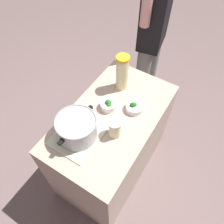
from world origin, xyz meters
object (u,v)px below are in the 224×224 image
broccoli_bowl_center (108,105)px  broccoli_bowl_front (134,107)px  cooking_pot (77,128)px  person_cook (152,38)px  mason_jar (115,128)px  lemonade_pitcher (122,73)px

broccoli_bowl_center → broccoli_bowl_front: bearing=-62.7°
cooking_pot → person_cook: size_ratio=0.20×
mason_jar → person_cook: bearing=12.6°
broccoli_bowl_front → broccoli_bowl_center: broccoli_bowl_center is taller
cooking_pot → broccoli_bowl_front: size_ratio=2.64×
lemonade_pitcher → mason_jar: lemonade_pitcher is taller
person_cook → broccoli_bowl_center: bearing=-175.4°
cooking_pot → broccoli_bowl_center: cooking_pot is taller
mason_jar → broccoli_bowl_center: size_ratio=1.15×
lemonade_pitcher → broccoli_bowl_center: lemonade_pitcher is taller
person_cook → mason_jar: bearing=-167.4°
lemonade_pitcher → person_cook: 0.62m
cooking_pot → person_cook: 1.15m
broccoli_bowl_front → person_cook: bearing=17.2°
mason_jar → broccoli_bowl_center: (0.17, 0.16, -0.03)m
lemonade_pitcher → broccoli_bowl_front: bearing=-127.4°
broccoli_bowl_center → lemonade_pitcher: bearing=6.2°
cooking_pot → lemonade_pitcher: 0.54m
mason_jar → broccoli_bowl_front: (0.25, -0.01, -0.04)m
lemonade_pitcher → person_cook: bearing=4.0°
cooking_pot → lemonade_pitcher: lemonade_pitcher is taller
lemonade_pitcher → broccoli_bowl_front: lemonade_pitcher is taller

